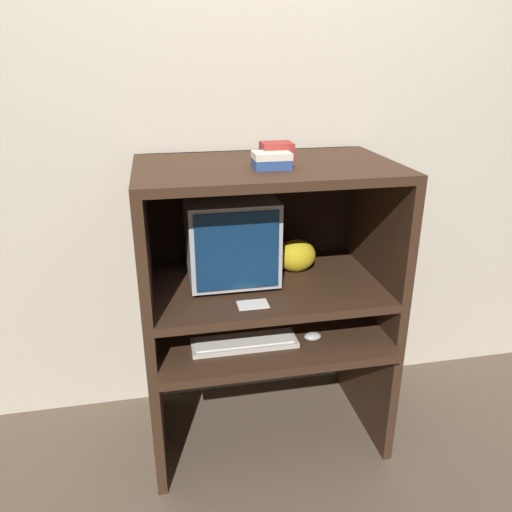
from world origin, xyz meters
The scene contains 12 objects.
ground_plane centered at (0.00, 0.00, 0.00)m, with size 12.00×12.00×0.00m, color brown.
wall_back centered at (0.00, 0.70, 1.30)m, with size 6.00×0.06×2.60m.
desk_base centered at (0.00, 0.26, 0.39)m, with size 1.05×0.71×0.60m.
desk_monitor_shelf centered at (0.00, 0.32, 0.75)m, with size 1.05×0.64×0.19m.
hutch_upper centered at (0.00, 0.35, 1.15)m, with size 1.05×0.64×0.52m.
crt_monitor centered at (-0.14, 0.39, 0.99)m, with size 0.37×0.39×0.38m.
keyboard centered at (-0.13, 0.14, 0.61)m, with size 0.44×0.14×0.03m.
mouse centered at (0.16, 0.12, 0.62)m, with size 0.07×0.05×0.03m.
snack_bag centered at (0.16, 0.41, 0.87)m, with size 0.18×0.14×0.15m.
book_stack centered at (0.00, 0.23, 1.34)m, with size 0.15×0.11×0.06m.
paper_card centered at (-0.10, 0.12, 0.79)m, with size 0.12×0.08×0.00m.
storage_box centered at (0.04, 0.31, 1.35)m, with size 0.12×0.10×0.09m.
Camera 1 is at (-0.43, -1.61, 1.71)m, focal length 35.00 mm.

